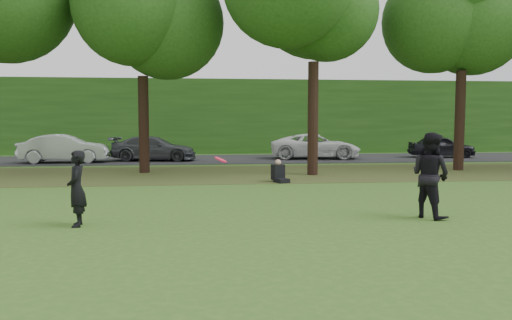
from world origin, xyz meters
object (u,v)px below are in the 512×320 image
at_px(player_left, 77,189).
at_px(seated_person, 279,174).
at_px(player_right, 430,175).
at_px(frisbee, 221,160).

xyz_separation_m(player_left, seated_person, (5.45, 7.02, -0.50)).
distance_m(player_right, seated_person, 7.38).
height_order(player_right, frisbee, player_right).
xyz_separation_m(player_left, player_right, (7.88, 0.08, 0.18)).
bearing_deg(frisbee, seated_person, 71.63).
relative_size(player_left, seated_person, 1.95).
bearing_deg(player_right, seated_person, -7.79).
xyz_separation_m(player_right, frisbee, (-4.84, -0.30, 0.43)).
bearing_deg(seated_person, player_right, -89.40).
distance_m(player_right, frisbee, 4.87).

